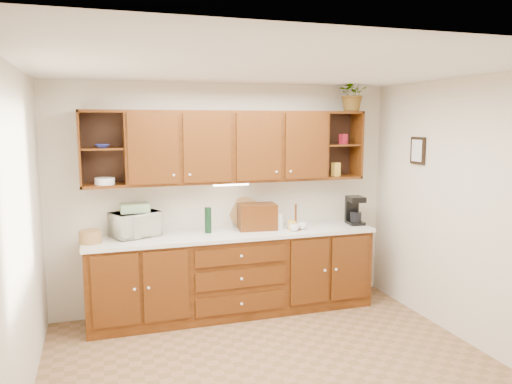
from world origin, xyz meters
TOP-DOWN VIEW (x-y plane):
  - floor at (0.00, 0.00)m, footprint 4.00×4.00m
  - ceiling at (0.00, 0.00)m, footprint 4.00×4.00m
  - back_wall at (0.00, 1.75)m, footprint 4.00×0.00m
  - left_wall at (-2.00, 0.00)m, footprint 0.00×3.50m
  - right_wall at (2.00, 0.00)m, footprint 0.00×3.50m
  - base_cabinets at (0.00, 1.45)m, footprint 3.20×0.60m
  - countertop at (0.00, 1.44)m, footprint 3.24×0.64m
  - upper_cabinets at (0.01, 1.59)m, footprint 3.20×0.33m
  - undercabinet_light at (0.00, 1.53)m, footprint 0.40×0.05m
  - framed_picture at (1.98, 0.90)m, footprint 0.03×0.24m
  - wicker_basket at (-1.52, 1.42)m, footprint 0.26×0.26m
  - microwave at (-1.06, 1.58)m, footprint 0.58×0.50m
  - towel_stack at (-1.06, 1.58)m, footprint 0.31×0.23m
  - wine_bottle at (-0.27, 1.51)m, footprint 0.09×0.09m
  - woven_tray at (0.20, 1.69)m, footprint 0.36×0.23m
  - bread_box at (0.30, 1.51)m, footprint 0.45×0.30m
  - mug_tree at (0.71, 1.36)m, footprint 0.24×0.25m
  - canister_red at (0.53, 1.49)m, footprint 0.14×0.14m
  - canister_white at (0.55, 1.45)m, footprint 0.10×0.10m
  - canister_yellow at (0.68, 1.38)m, footprint 0.11×0.11m
  - coffee_maker at (1.52, 1.46)m, footprint 0.21×0.25m
  - bowl_stack at (-1.37, 1.58)m, footprint 0.17×0.17m
  - plate_stack at (-1.35, 1.55)m, footprint 0.26×0.26m
  - pantry_box_yellow at (1.31, 1.55)m, footprint 0.11×0.09m
  - pantry_box_red at (1.39, 1.55)m, footprint 0.10×0.09m
  - potted_plant at (1.49, 1.52)m, footprint 0.43×0.38m

SIDE VIEW (x-z plane):
  - floor at x=0.00m, z-range 0.00..0.00m
  - base_cabinets at x=0.00m, z-range 0.00..0.90m
  - countertop at x=0.00m, z-range 0.90..0.94m
  - woven_tray at x=0.20m, z-range 0.77..1.13m
  - mug_tree at x=0.71m, z-range 0.84..1.13m
  - canister_yellow at x=0.68m, z-range 0.94..1.04m
  - wicker_basket at x=-1.52m, z-range 0.94..1.07m
  - canister_red at x=0.53m, z-range 0.94..1.09m
  - canister_white at x=0.55m, z-range 0.94..1.12m
  - microwave at x=-1.06m, z-range 0.94..1.21m
  - wine_bottle at x=-0.27m, z-range 0.94..1.23m
  - bread_box at x=0.30m, z-range 0.94..1.24m
  - coffee_maker at x=1.52m, z-range 0.93..1.27m
  - towel_stack at x=-1.06m, z-range 1.21..1.30m
  - back_wall at x=0.00m, z-range -0.70..3.30m
  - left_wall at x=-2.00m, z-range -0.45..3.05m
  - right_wall at x=2.00m, z-range -0.45..3.05m
  - undercabinet_light at x=0.00m, z-range 1.46..1.48m
  - plate_stack at x=-1.35m, z-range 1.52..1.59m
  - pantry_box_yellow at x=1.31m, z-range 1.52..1.68m
  - framed_picture at x=1.98m, z-range 1.70..2.00m
  - upper_cabinets at x=0.01m, z-range 1.49..2.29m
  - bowl_stack at x=-1.37m, z-range 1.90..1.94m
  - pantry_box_red at x=1.39m, z-range 1.90..2.02m
  - potted_plant at x=1.49m, z-range 2.29..2.71m
  - ceiling at x=0.00m, z-range 2.60..2.60m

